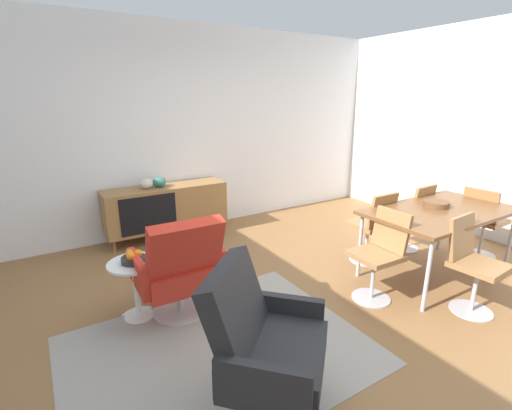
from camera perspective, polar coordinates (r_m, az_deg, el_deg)
name	(u,v)px	position (r m, az deg, el deg)	size (l,w,h in m)	color
ground_plane	(303,304)	(3.53, 7.35, -15.19)	(8.32, 8.32, 0.00)	olive
wall_back	(190,130)	(5.29, -10.29, 11.47)	(6.80, 0.12, 2.80)	white
wall_right	(506,134)	(5.64, 34.59, 9.15)	(0.12, 5.60, 2.80)	white
sideboard	(166,206)	(5.02, -13.91, -0.23)	(1.60, 0.45, 0.72)	olive
vase_cobalt	(159,182)	(4.91, -14.95, 3.51)	(0.18, 0.18, 0.13)	#337266
vase_sculptural_dark	(146,184)	(4.87, -16.91, 3.25)	(0.18, 0.18, 0.13)	beige
dining_table	(440,213)	(4.21, 26.99, -1.16)	(1.60, 0.90, 0.74)	brown
wooden_bowl_on_table	(436,204)	(4.27, 26.45, 0.14)	(0.26, 0.26, 0.06)	brown
dining_chair_back_left	(373,224)	(4.31, 17.86, -2.92)	(0.40, 0.43, 0.86)	#9E7042
dining_chair_front_left	(472,261)	(3.74, 30.86, -7.59)	(0.43, 0.45, 0.86)	#9E7042
dining_chair_far_end	(483,220)	(5.03, 32.05, -1.94)	(0.44, 0.41, 0.86)	#9E7042
dining_chair_near_window	(380,252)	(3.59, 18.92, -7.01)	(0.44, 0.41, 0.86)	#9E7042
dining_chair_back_right	(412,214)	(4.85, 23.32, -1.35)	(0.42, 0.44, 0.86)	#9E7042
lounge_chair_red	(180,267)	(3.19, -11.87, -9.49)	(0.73, 0.67, 0.95)	red
armchair_black_shell	(264,343)	(2.28, 1.27, -20.88)	(0.91, 0.91, 0.95)	#262628
side_table_round	(136,283)	(3.34, -18.33, -11.60)	(0.44, 0.44, 0.52)	white
fruit_bowl	(133,258)	(3.24, -18.73, -7.87)	(0.20, 0.20, 0.11)	#262628
area_rug	(219,350)	(2.99, -5.89, -21.77)	(2.20, 1.70, 0.01)	gray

